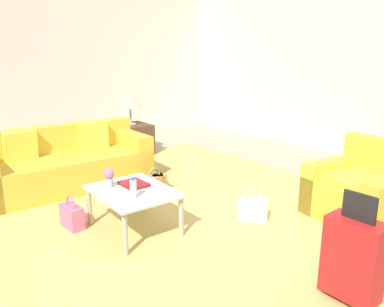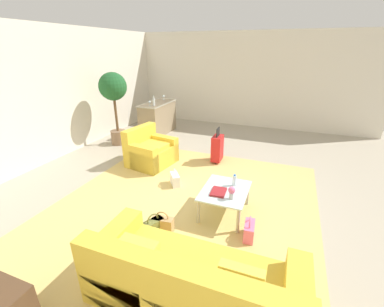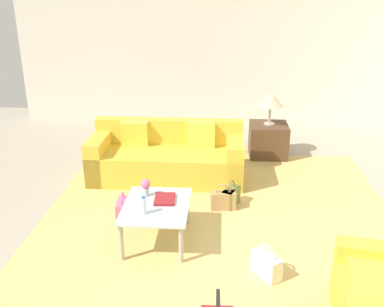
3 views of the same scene
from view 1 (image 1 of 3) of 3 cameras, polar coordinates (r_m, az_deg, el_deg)
ground_plane at (r=3.99m, az=0.55°, el=-11.67°), size 12.00×12.00×0.00m
wall_left at (r=8.18m, az=-22.31°, el=12.10°), size 0.12×8.00×3.10m
area_rug at (r=4.53m, az=-2.15°, el=-8.25°), size 5.20×4.40×0.01m
couch at (r=5.46m, az=-18.93°, el=-1.77°), size 0.91×2.24×0.84m
armchair at (r=4.56m, az=25.01°, el=-5.58°), size 1.12×1.03×0.87m
coffee_table at (r=3.89m, az=-8.97°, el=-6.33°), size 0.91×0.72×0.45m
water_bottle at (r=3.63m, az=-8.93°, el=-5.33°), size 0.06×0.06×0.20m
coffee_table_book at (r=4.00m, az=-8.83°, el=-4.61°), size 0.31×0.24×0.03m
flower_vase at (r=3.96m, az=-12.51°, el=-3.36°), size 0.11×0.11×0.21m
side_table at (r=6.98m, az=-9.18°, el=2.14°), size 0.63×0.63×0.55m
table_lamp at (r=6.86m, az=-9.42°, el=7.85°), size 0.42×0.42×0.55m
suitcase_red at (r=3.04m, az=23.37°, el=-14.34°), size 0.41×0.23×0.85m
handbag_tan at (r=4.97m, az=-5.72°, el=-4.65°), size 0.18×0.33×0.36m
handbag_pink at (r=4.20m, az=-17.84°, el=-9.04°), size 0.33×0.17×0.36m
handbag_olive at (r=5.11m, az=-5.37°, el=-4.12°), size 0.35×0.26×0.36m
handbag_white at (r=4.23m, az=9.28°, el=-8.33°), size 0.34×0.30×0.36m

